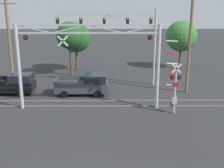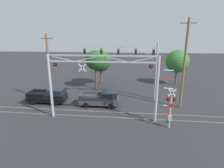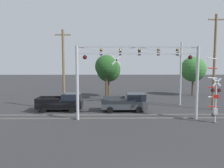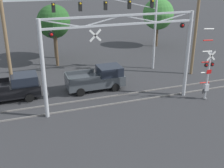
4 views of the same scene
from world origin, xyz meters
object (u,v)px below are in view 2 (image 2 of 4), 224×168
Objects in this scene: background_tree_far_right_verge at (101,61)px; pickup_truck_following at (49,96)px; utility_pole_left at (49,68)px; background_tree_beyond_span at (95,60)px; traffic_signal_span at (136,59)px; pickup_truck_lead at (102,99)px; background_tree_far_left_verge at (177,61)px; utility_pole_right at (184,64)px; crossing_signal_mast at (170,108)px; crossing_gantry at (102,79)px.

pickup_truck_following is at bearing -116.19° from background_tree_far_right_verge.
utility_pole_left reaches higher than background_tree_beyond_span.
traffic_signal_span is 7.28m from pickup_truck_lead.
utility_pole_left reaches higher than background_tree_far_left_verge.
background_tree_beyond_span is 3.18m from background_tree_far_right_verge.
background_tree_far_left_verge is at bearing 47.52° from traffic_signal_span.
background_tree_far_left_verge is (19.29, 11.25, -0.31)m from utility_pole_left.
utility_pole_left is 1.39× the size of background_tree_beyond_span.
pickup_truck_lead is at bearing -135.33° from background_tree_far_left_verge.
utility_pole_left reaches higher than pickup_truck_following.
utility_pole_right is 14.40m from background_tree_beyond_span.
traffic_signal_span reaches higher than pickup_truck_lead.
pickup_truck_lead is 0.77× the size of background_tree_far_left_verge.
traffic_signal_span is at bearing -49.80° from background_tree_far_right_verge.
background_tree_beyond_span is 1.02× the size of background_tree_far_left_verge.
crossing_signal_mast is 7.09m from utility_pole_right.
crossing_gantry is 11.98m from background_tree_beyond_span.
crossing_signal_mast reaches higher than pickup_truck_lead.
crossing_gantry is 1.07× the size of utility_pole_right.
utility_pole_right reaches higher than pickup_truck_following.
crossing_signal_mast is 0.90× the size of background_tree_far_left_verge.
utility_pole_left is at bearing 174.10° from pickup_truck_lead.
utility_pole_right reaches higher than background_tree_far_left_verge.
utility_pole_right reaches higher than crossing_signal_mast.
utility_pole_left reaches higher than crossing_signal_mast.
crossing_signal_mast is 16.02m from utility_pole_left.
pickup_truck_following is 0.81× the size of background_tree_far_right_verge.
utility_pole_left is (-7.87, 4.50, 0.19)m from crossing_gantry.
utility_pole_right is (9.39, 4.34, 1.05)m from crossing_gantry.
crossing_signal_mast is 1.15× the size of pickup_truck_following.
utility_pole_right is at bearing -30.16° from background_tree_beyond_span.
traffic_signal_span reaches higher than crossing_gantry.
pickup_truck_following is (-7.27, 0.27, 0.00)m from pickup_truck_lead.
crossing_gantry is at bearing -26.80° from pickup_truck_following.
background_tree_far_left_verge is at bearing 31.14° from pickup_truck_following.
pickup_truck_lead is at bearing -141.34° from traffic_signal_span.
utility_pole_left is 1.46× the size of background_tree_far_right_verge.
pickup_truck_following is at bearing -102.20° from utility_pole_left.
background_tree_beyond_span is 15.08m from background_tree_far_left_verge.
utility_pole_left is 22.33m from background_tree_far_left_verge.
background_tree_beyond_span is at bearing 149.84° from utility_pole_right.
utility_pole_left reaches higher than crossing_gantry.
background_tree_beyond_span is at bearing -95.97° from background_tree_far_right_verge.
background_tree_far_right_verge reaches higher than pickup_truck_lead.
crossing_gantry is 1.79× the size of background_tree_far_left_verge.
crossing_signal_mast is 0.93× the size of background_tree_far_right_verge.
traffic_signal_span is 12.90m from pickup_truck_following.
crossing_gantry is 1.99× the size of crossing_signal_mast.
pickup_truck_following is 3.79m from utility_pole_left.
utility_pole_left is at bearing -166.77° from traffic_signal_span.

